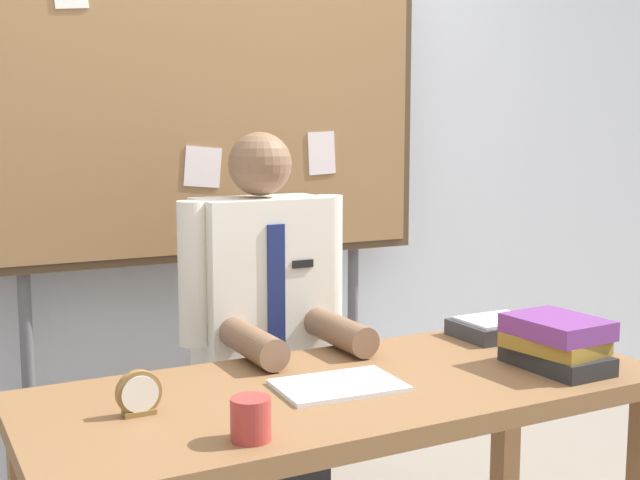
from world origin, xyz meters
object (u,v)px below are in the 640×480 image
person (263,364)px  open_notebook (339,385)px  bulletin_board (204,91)px  book_stack (556,343)px  desk (351,418)px  paper_tray (497,328)px  coffee_mug (251,419)px  desk_clock (139,395)px

person → open_notebook: size_ratio=4.39×
bulletin_board → book_stack: 1.50m
desk → book_stack: 0.60m
desk → bulletin_board: 1.37m
bulletin_board → paper_tray: 1.31m
desk → open_notebook: size_ratio=5.32×
bulletin_board → book_stack: bulletin_board is taller
book_stack → open_notebook: 0.62m
book_stack → bulletin_board: bearing=114.9°
desk → book_stack: size_ratio=5.83×
bulletin_board → open_notebook: (-0.05, -1.08, -0.78)m
desk → paper_tray: size_ratio=6.36×
book_stack → coffee_mug: size_ratio=3.10×
bulletin_board → paper_tray: bulletin_board is taller
desk → desk_clock: size_ratio=15.91×
bulletin_board → desk_clock: bulletin_board is taller
coffee_mug → desk_clock: bearing=122.5°
bulletin_board → coffee_mug: bearing=-106.3°
open_notebook → coffee_mug: 0.40m
bulletin_board → coffee_mug: size_ratio=23.57×
coffee_mug → book_stack: bearing=5.9°
bulletin_board → paper_tray: (0.65, -0.85, -0.75)m
desk_clock → paper_tray: bearing=8.9°
bulletin_board → coffee_mug: 1.54m
desk → coffee_mug: bearing=-147.6°
person → bulletin_board: bulletin_board is taller
person → coffee_mug: size_ratio=14.92×
book_stack → open_notebook: bearing=168.4°
open_notebook → paper_tray: size_ratio=1.20×
bulletin_board → desk_clock: (-0.55, -1.04, -0.74)m
person → book_stack: bearing=-51.5°
person → open_notebook: person is taller
desk → open_notebook: bearing=-157.0°
person → desk_clock: size_ratio=13.14×
book_stack → open_notebook: size_ratio=0.91×
coffee_mug → desk: bearing=32.4°
book_stack → coffee_mug: bearing=-174.1°
person → desk: bearing=-90.0°
bulletin_board → open_notebook: bearing=-92.5°
bulletin_board → paper_tray: size_ratio=8.30×
desk_clock → paper_tray: 1.21m
open_notebook → desk_clock: bearing=175.7°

